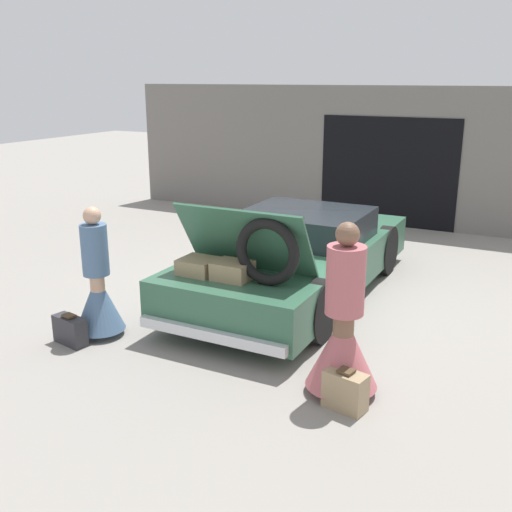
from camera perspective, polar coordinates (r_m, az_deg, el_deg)
name	(u,v)px	position (r m, az deg, el deg)	size (l,w,h in m)	color
ground_plane	(297,292)	(8.59, 3.89, -3.48)	(40.00, 40.00, 0.00)	gray
garage_wall_back	(389,157)	(12.58, 12.57, 9.15)	(12.00, 0.14, 2.80)	slate
car	(297,256)	(8.41, 3.94, -0.03)	(1.95, 4.73, 1.56)	#336047
person_left	(98,291)	(7.26, -14.82, -3.22)	(0.59, 0.59, 1.56)	tan
person_right	(343,335)	(5.79, 8.29, -7.49)	(0.70, 0.70, 1.71)	brown
suitcase_beside_left_person	(70,330)	(7.25, -17.28, -6.76)	(0.46, 0.26, 0.36)	#2D2D33
suitcase_beside_right_person	(345,391)	(5.71, 8.50, -12.56)	(0.43, 0.29, 0.40)	#9E8460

